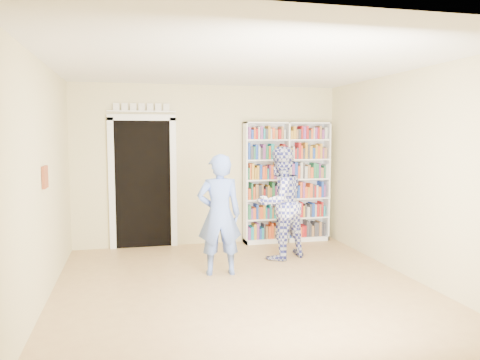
% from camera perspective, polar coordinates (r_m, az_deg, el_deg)
% --- Properties ---
extents(floor, '(5.00, 5.00, 0.00)m').
position_cam_1_polar(floor, '(5.82, 0.37, -13.20)').
color(floor, '#AA8052').
rests_on(floor, ground).
extents(ceiling, '(5.00, 5.00, 0.00)m').
position_cam_1_polar(ceiling, '(5.57, 0.39, 14.09)').
color(ceiling, white).
rests_on(ceiling, wall_back).
extents(wall_back, '(4.50, 0.00, 4.50)m').
position_cam_1_polar(wall_back, '(7.98, -3.86, 1.80)').
color(wall_back, beige).
rests_on(wall_back, floor).
extents(wall_left, '(0.00, 5.00, 5.00)m').
position_cam_1_polar(wall_left, '(5.47, -23.20, -0.38)').
color(wall_left, beige).
rests_on(wall_left, floor).
extents(wall_right, '(0.00, 5.00, 5.00)m').
position_cam_1_polar(wall_right, '(6.45, 20.20, 0.57)').
color(wall_right, beige).
rests_on(wall_right, floor).
extents(bookshelf, '(1.52, 0.28, 2.08)m').
position_cam_1_polar(bookshelf, '(8.19, 5.69, -0.21)').
color(bookshelf, white).
rests_on(bookshelf, floor).
extents(doorway, '(1.10, 0.08, 2.43)m').
position_cam_1_polar(doorway, '(7.87, -11.76, 0.39)').
color(doorway, black).
rests_on(doorway, floor).
extents(wall_art, '(0.03, 0.25, 0.25)m').
position_cam_1_polar(wall_art, '(5.65, -22.68, 0.33)').
color(wall_art, brown).
rests_on(wall_art, wall_left).
extents(man_blue, '(0.62, 0.43, 1.62)m').
position_cam_1_polar(man_blue, '(6.25, -2.54, -4.24)').
color(man_blue, '#6180D7').
rests_on(man_blue, floor).
extents(man_plaid, '(1.01, 0.92, 1.70)m').
position_cam_1_polar(man_plaid, '(7.06, 4.89, -2.80)').
color(man_plaid, navy).
rests_on(man_plaid, floor).
extents(paper_sheet, '(0.21, 0.09, 0.32)m').
position_cam_1_polar(paper_sheet, '(6.87, 5.93, -1.10)').
color(paper_sheet, white).
rests_on(paper_sheet, man_plaid).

